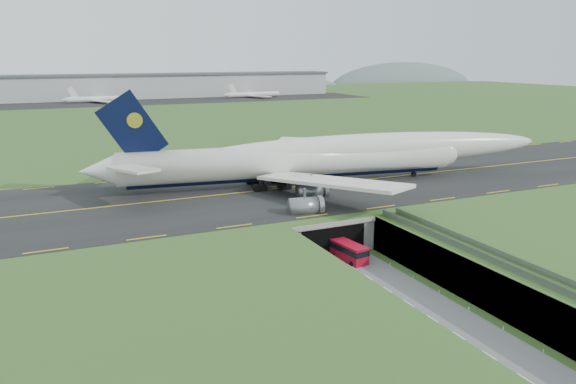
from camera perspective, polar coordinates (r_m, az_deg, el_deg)
name	(u,v)px	position (r m, az deg, el deg)	size (l,w,h in m)	color
ground	(358,272)	(89.05, 7.12, -8.07)	(900.00, 900.00, 0.00)	#385C24
airfield_deck	(359,254)	(87.98, 7.18, -6.26)	(800.00, 800.00, 6.00)	gray
trench_road	(385,289)	(83.24, 9.86, -9.70)	(12.00, 75.00, 0.20)	slate
taxiway	(274,189)	(115.23, -1.39, 0.26)	(800.00, 44.00, 0.18)	black
tunnel_portal	(310,223)	(101.69, 2.25, -3.19)	(17.00, 22.30, 6.00)	gray
guideway	(507,271)	(79.92, 21.38, -7.45)	(3.00, 53.00, 7.05)	#A8A8A3
jumbo_jet	(326,157)	(120.02, 3.86, 3.54)	(102.12, 63.82, 21.33)	white
shuttle_tram	(349,252)	(92.81, 6.20, -6.04)	(3.67, 7.60, 2.99)	#AF0B22
cargo_terminal	(105,87)	(372.54, -18.06, 10.15)	(320.00, 67.00, 15.60)	#B2B2B2
distant_hills	(164,98)	(512.99, -12.49, 9.28)	(700.00, 91.00, 60.00)	slate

